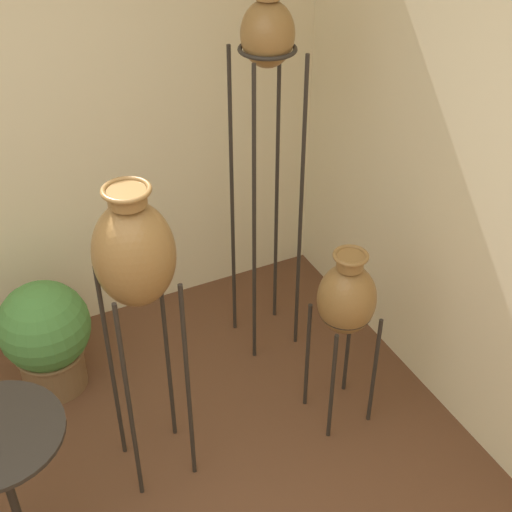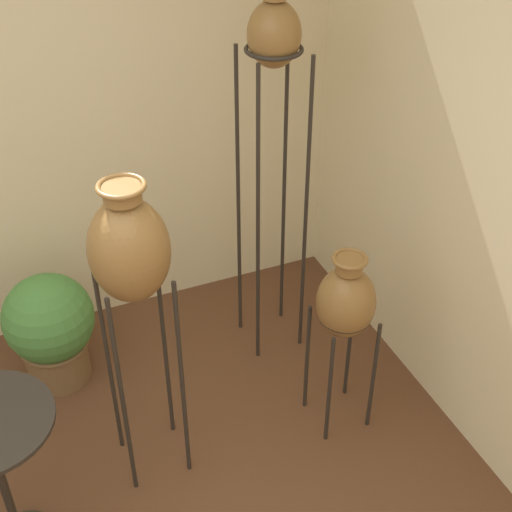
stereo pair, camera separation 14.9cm
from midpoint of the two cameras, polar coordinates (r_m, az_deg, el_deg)
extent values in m
cylinder|color=#28231E|center=(3.50, 1.38, 2.12)|extent=(0.02, 0.02, 1.68)
cylinder|color=#28231E|center=(3.60, 5.18, 3.00)|extent=(0.02, 0.02, 1.68)
cylinder|color=#28231E|center=(3.70, -0.26, 4.17)|extent=(0.02, 0.02, 1.68)
cylinder|color=#28231E|center=(3.80, 3.39, 4.96)|extent=(0.02, 0.02, 1.68)
torus|color=#28231E|center=(3.28, 2.80, 16.17)|extent=(0.27, 0.27, 0.02)
ellipsoid|color=olive|center=(3.26, 2.83, 17.29)|extent=(0.24, 0.24, 0.30)
cylinder|color=#28231E|center=(3.06, -9.20, -11.51)|extent=(0.02, 0.02, 1.11)
cylinder|color=#28231E|center=(3.10, -4.53, -10.26)|extent=(0.02, 0.02, 1.11)
cylinder|color=#28231E|center=(3.24, -10.41, -8.37)|extent=(0.02, 0.02, 1.11)
cylinder|color=#28231E|center=(3.28, -6.02, -7.24)|extent=(0.02, 0.02, 1.11)
torus|color=#28231E|center=(2.80, -8.41, -1.23)|extent=(0.27, 0.27, 0.02)
ellipsoid|color=olive|center=(2.75, -8.59, 0.44)|extent=(0.32, 0.32, 0.44)
cylinder|color=olive|center=(2.61, -9.07, 4.96)|extent=(0.14, 0.14, 0.06)
torus|color=olive|center=(2.60, -9.13, 5.51)|extent=(0.19, 0.19, 0.02)
cylinder|color=#28231E|center=(3.40, 7.17, -10.70)|extent=(0.02, 0.02, 0.66)
cylinder|color=#28231E|center=(3.50, 10.59, -9.52)|extent=(0.02, 0.02, 0.66)
cylinder|color=#28231E|center=(3.54, 5.33, -8.19)|extent=(0.02, 0.02, 0.66)
cylinder|color=#28231E|center=(3.64, 8.65, -7.14)|extent=(0.02, 0.02, 0.66)
torus|color=#28231E|center=(3.30, 8.40, -4.76)|extent=(0.24, 0.24, 0.02)
ellipsoid|color=olive|center=(3.25, 8.52, -3.69)|extent=(0.27, 0.27, 0.35)
cylinder|color=olive|center=(3.12, 8.85, -0.73)|extent=(0.12, 0.12, 0.06)
torus|color=olive|center=(3.10, 8.90, -0.25)|extent=(0.16, 0.16, 0.02)
cylinder|color=#28231E|center=(3.10, -18.14, -17.24)|extent=(0.04, 0.04, 0.75)
cylinder|color=brown|center=(3.96, -14.55, -8.04)|extent=(0.33, 0.33, 0.23)
torus|color=brown|center=(3.88, -14.80, -6.81)|extent=(0.36, 0.36, 0.02)
sphere|color=#47843D|center=(3.77, -15.19, -4.84)|extent=(0.47, 0.47, 0.47)
camera|label=1|loc=(0.07, -88.66, 0.96)|focal=50.00mm
camera|label=2|loc=(0.07, 91.34, -0.96)|focal=50.00mm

